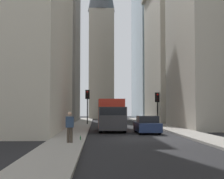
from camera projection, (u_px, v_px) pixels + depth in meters
The scene contains 12 objects.
ground_plane at pixel (137, 139), 23.60m from camera, with size 135.00×135.00×0.00m, color black.
sidewalk_right at pixel (69, 138), 23.41m from camera, with size 90.00×2.20×0.14m, color gray.
sidewalk_left at pixel (203, 137), 23.80m from camera, with size 90.00×2.20×0.14m, color gray.
building_left_far at pixel (183, 45), 54.13m from camera, with size 15.52×10.50×23.38m.
building_right_far at pixel (46, 40), 54.54m from camera, with size 14.91×10.00×25.17m.
church_spire at pixel (101, 23), 68.92m from camera, with size 5.25×5.25×35.70m.
delivery_truck at pixel (111, 115), 31.20m from camera, with size 6.46×2.25×2.84m.
sedan_navy at pixel (147, 125), 28.62m from camera, with size 4.30×1.78×1.42m.
traffic_light_midblock at pixel (87, 99), 42.24m from camera, with size 0.43×0.52×4.10m.
traffic_light_far_junction at pixel (157, 101), 39.98m from camera, with size 0.43×0.52×3.68m.
pedestrian at pixel (70, 126), 19.49m from camera, with size 0.26×0.44×1.70m.
discarded_bottle at pixel (80, 138), 21.03m from camera, with size 0.07×0.07×0.27m.
Camera 1 is at (-23.64, 2.69, 2.04)m, focal length 56.69 mm.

